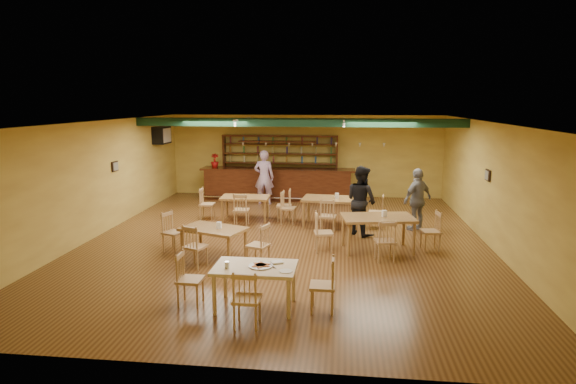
# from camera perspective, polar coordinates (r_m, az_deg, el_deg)

# --- Properties ---
(floor) EXTENTS (12.00, 12.00, 0.00)m
(floor) POSITION_cam_1_polar(r_m,az_deg,el_deg) (12.35, -0.20, -5.77)
(floor) COLOR #533417
(floor) RESTS_ON ground
(ceiling_beam) EXTENTS (10.00, 0.30, 0.25)m
(ceiling_beam) POSITION_cam_1_polar(r_m,az_deg,el_deg) (14.64, 1.09, 8.24)
(ceiling_beam) COLOR #10311D
(ceiling_beam) RESTS_ON ceiling
(track_rail_left) EXTENTS (0.05, 2.50, 0.05)m
(track_rail_left) POSITION_cam_1_polar(r_m,az_deg,el_deg) (15.50, -5.40, 8.59)
(track_rail_left) COLOR silver
(track_rail_left) RESTS_ON ceiling
(track_rail_right) EXTENTS (0.05, 2.50, 0.05)m
(track_rail_right) POSITION_cam_1_polar(r_m,az_deg,el_deg) (15.17, 6.64, 8.52)
(track_rail_right) COLOR silver
(track_rail_right) RESTS_ON ceiling
(ac_unit) EXTENTS (0.34, 0.70, 0.48)m
(ac_unit) POSITION_cam_1_polar(r_m,az_deg,el_deg) (17.16, -14.72, 6.52)
(ac_unit) COLOR silver
(ac_unit) RESTS_ON wall_left
(picture_left) EXTENTS (0.04, 0.34, 0.28)m
(picture_left) POSITION_cam_1_polar(r_m,az_deg,el_deg) (14.37, -19.82, 2.87)
(picture_left) COLOR black
(picture_left) RESTS_ON wall_left
(picture_right) EXTENTS (0.04, 0.34, 0.28)m
(picture_right) POSITION_cam_1_polar(r_m,az_deg,el_deg) (12.90, 22.59, 1.85)
(picture_right) COLOR black
(picture_right) RESTS_ON wall_right
(bar_counter) EXTENTS (5.50, 0.85, 1.13)m
(bar_counter) POSITION_cam_1_polar(r_m,az_deg,el_deg) (17.32, -1.23, 0.96)
(bar_counter) COLOR #32120A
(bar_counter) RESTS_ON ground
(back_bar_hutch) EXTENTS (4.26, 0.40, 2.28)m
(back_bar_hutch) POSITION_cam_1_polar(r_m,az_deg,el_deg) (17.85, -0.96, 3.12)
(back_bar_hutch) COLOR #32120A
(back_bar_hutch) RESTS_ON ground
(poinsettia) EXTENTS (0.36, 0.36, 0.50)m
(poinsettia) POSITION_cam_1_polar(r_m,az_deg,el_deg) (17.66, -8.67, 3.69)
(poinsettia) COLOR #A0100E
(poinsettia) RESTS_ON bar_counter
(dining_table_a) EXTENTS (1.45, 0.90, 0.71)m
(dining_table_a) POSITION_cam_1_polar(r_m,az_deg,el_deg) (14.44, -5.07, -1.92)
(dining_table_a) COLOR olive
(dining_table_a) RESTS_ON ground
(dining_table_b) EXTENTS (1.70, 1.13, 0.81)m
(dining_table_b) POSITION_cam_1_polar(r_m,az_deg,el_deg) (13.74, 5.15, -2.36)
(dining_table_b) COLOR olive
(dining_table_b) RESTS_ON ground
(dining_table_c) EXTENTS (1.62, 1.28, 0.71)m
(dining_table_c) POSITION_cam_1_polar(r_m,az_deg,el_deg) (11.06, -8.77, -5.98)
(dining_table_c) COLOR olive
(dining_table_c) RESTS_ON ground
(dining_table_d) EXTENTS (1.80, 1.25, 0.83)m
(dining_table_d) POSITION_cam_1_polar(r_m,az_deg,el_deg) (11.63, 10.53, -4.87)
(dining_table_d) COLOR olive
(dining_table_d) RESTS_ON ground
(near_table) EXTENTS (1.40, 0.91, 0.75)m
(near_table) POSITION_cam_1_polar(r_m,az_deg,el_deg) (8.42, -3.90, -11.15)
(near_table) COLOR beige
(near_table) RESTS_ON ground
(pizza_tray) EXTENTS (0.48, 0.48, 0.01)m
(pizza_tray) POSITION_cam_1_polar(r_m,az_deg,el_deg) (8.27, -3.24, -8.73)
(pizza_tray) COLOR silver
(pizza_tray) RESTS_ON near_table
(parmesan_shaker) EXTENTS (0.07, 0.07, 0.11)m
(parmesan_shaker) POSITION_cam_1_polar(r_m,az_deg,el_deg) (8.22, -7.25, -8.57)
(parmesan_shaker) COLOR #EAE5C6
(parmesan_shaker) RESTS_ON near_table
(napkin_stack) EXTENTS (0.24, 0.21, 0.03)m
(napkin_stack) POSITION_cam_1_polar(r_m,az_deg,el_deg) (8.42, -1.31, -8.31)
(napkin_stack) COLOR white
(napkin_stack) RESTS_ON near_table
(pizza_server) EXTENTS (0.28, 0.30, 0.00)m
(pizza_server) POSITION_cam_1_polar(r_m,az_deg,el_deg) (8.29, -2.15, -8.60)
(pizza_server) COLOR silver
(pizza_server) RESTS_ON pizza_tray
(side_plate) EXTENTS (0.22, 0.22, 0.01)m
(side_plate) POSITION_cam_1_polar(r_m,az_deg,el_deg) (8.02, -0.27, -9.35)
(side_plate) COLOR white
(side_plate) RESTS_ON near_table
(patron_bar) EXTENTS (0.69, 0.46, 1.87)m
(patron_bar) POSITION_cam_1_polar(r_m,az_deg,el_deg) (16.51, -2.85, 1.76)
(patron_bar) COLOR #824699
(patron_bar) RESTS_ON ground
(patron_right_a) EXTENTS (1.11, 1.13, 1.84)m
(patron_right_a) POSITION_cam_1_polar(r_m,az_deg,el_deg) (12.86, 8.67, -1.00)
(patron_right_a) COLOR black
(patron_right_a) RESTS_ON ground
(patron_right_b) EXTENTS (1.04, 0.97, 1.72)m
(patron_right_b) POSITION_cam_1_polar(r_m,az_deg,el_deg) (13.60, 15.09, -0.87)
(patron_right_b) COLOR gray
(patron_right_b) RESTS_ON ground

